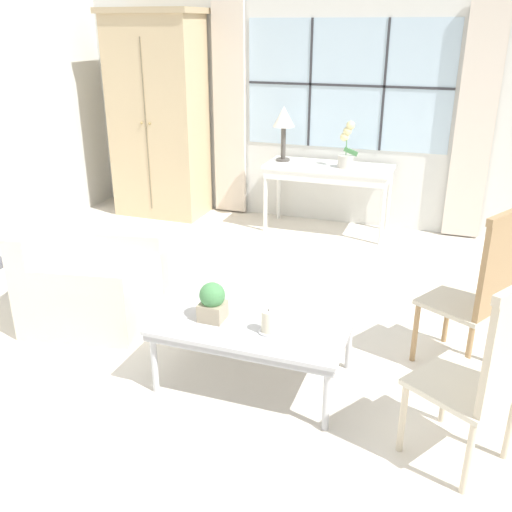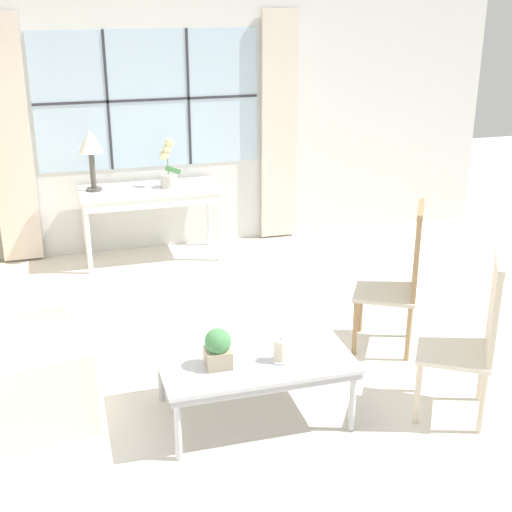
{
  "view_description": "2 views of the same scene",
  "coord_description": "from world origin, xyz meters",
  "px_view_note": "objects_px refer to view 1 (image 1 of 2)",
  "views": [
    {
      "loc": [
        1.16,
        -3.14,
        2.1
      ],
      "look_at": [
        0.04,
        0.03,
        0.72
      ],
      "focal_mm": 40.0,
      "sensor_mm": 36.0,
      "label": 1
    },
    {
      "loc": [
        -0.89,
        -3.96,
        2.54
      ],
      "look_at": [
        0.23,
        0.01,
        0.97
      ],
      "focal_mm": 50.0,
      "sensor_mm": 36.0,
      "label": 2
    }
  ],
  "objects_px": {
    "potted_orchid": "(346,150)",
    "coffee_table": "(255,324)",
    "armchair_upholstered": "(93,282)",
    "console_table": "(328,173)",
    "table_lamp": "(284,120)",
    "accent_chair_wooden": "(486,369)",
    "side_chair_wooden": "(481,286)",
    "pillar_candle": "(268,323)",
    "armoire": "(159,116)",
    "potted_plant_small": "(212,301)"
  },
  "relations": [
    {
      "from": "potted_orchid",
      "to": "coffee_table",
      "type": "distance_m",
      "value": 2.93
    },
    {
      "from": "armchair_upholstered",
      "to": "coffee_table",
      "type": "height_order",
      "value": "armchair_upholstered"
    },
    {
      "from": "console_table",
      "to": "potted_orchid",
      "type": "bearing_deg",
      "value": -9.42
    },
    {
      "from": "console_table",
      "to": "armchair_upholstered",
      "type": "xyz_separation_m",
      "value": [
        -1.26,
        -2.49,
        -0.38
      ]
    },
    {
      "from": "table_lamp",
      "to": "armchair_upholstered",
      "type": "bearing_deg",
      "value": -106.22
    },
    {
      "from": "accent_chair_wooden",
      "to": "console_table",
      "type": "bearing_deg",
      "value": 114.72
    },
    {
      "from": "side_chair_wooden",
      "to": "potted_orchid",
      "type": "bearing_deg",
      "value": 119.55
    },
    {
      "from": "console_table",
      "to": "side_chair_wooden",
      "type": "height_order",
      "value": "side_chair_wooden"
    },
    {
      "from": "coffee_table",
      "to": "pillar_candle",
      "type": "height_order",
      "value": "pillar_candle"
    },
    {
      "from": "side_chair_wooden",
      "to": "accent_chair_wooden",
      "type": "xyz_separation_m",
      "value": [
        0.01,
        -0.93,
        -0.02
      ]
    },
    {
      "from": "console_table",
      "to": "side_chair_wooden",
      "type": "distance_m",
      "value": 2.78
    },
    {
      "from": "table_lamp",
      "to": "pillar_candle",
      "type": "distance_m",
      "value": 3.28
    },
    {
      "from": "armoire",
      "to": "armchair_upholstered",
      "type": "distance_m",
      "value": 2.73
    },
    {
      "from": "side_chair_wooden",
      "to": "accent_chair_wooden",
      "type": "height_order",
      "value": "side_chair_wooden"
    },
    {
      "from": "side_chair_wooden",
      "to": "pillar_candle",
      "type": "relative_size",
      "value": 7.2
    },
    {
      "from": "accent_chair_wooden",
      "to": "pillar_candle",
      "type": "distance_m",
      "value": 1.19
    },
    {
      "from": "console_table",
      "to": "armchair_upholstered",
      "type": "relative_size",
      "value": 1.19
    },
    {
      "from": "accent_chair_wooden",
      "to": "table_lamp",
      "type": "bearing_deg",
      "value": 121.36
    },
    {
      "from": "potted_orchid",
      "to": "coffee_table",
      "type": "bearing_deg",
      "value": -89.34
    },
    {
      "from": "potted_orchid",
      "to": "side_chair_wooden",
      "type": "bearing_deg",
      "value": -60.45
    },
    {
      "from": "pillar_candle",
      "to": "armoire",
      "type": "bearing_deg",
      "value": 127.27
    },
    {
      "from": "console_table",
      "to": "side_chair_wooden",
      "type": "xyz_separation_m",
      "value": [
        1.49,
        -2.34,
        -0.04
      ]
    },
    {
      "from": "pillar_candle",
      "to": "accent_chair_wooden",
      "type": "bearing_deg",
      "value": -10.76
    },
    {
      "from": "armoire",
      "to": "armchair_upholstered",
      "type": "xyz_separation_m",
      "value": [
        0.72,
        -2.49,
        -0.87
      ]
    },
    {
      "from": "table_lamp",
      "to": "coffee_table",
      "type": "distance_m",
      "value": 3.15
    },
    {
      "from": "armoire",
      "to": "table_lamp",
      "type": "relative_size",
      "value": 3.91
    },
    {
      "from": "console_table",
      "to": "pillar_candle",
      "type": "relative_size",
      "value": 8.64
    },
    {
      "from": "armoire",
      "to": "pillar_candle",
      "type": "height_order",
      "value": "armoire"
    },
    {
      "from": "potted_plant_small",
      "to": "pillar_candle",
      "type": "height_order",
      "value": "potted_plant_small"
    },
    {
      "from": "potted_orchid",
      "to": "side_chair_wooden",
      "type": "xyz_separation_m",
      "value": [
        1.31,
        -2.31,
        -0.31
      ]
    },
    {
      "from": "console_table",
      "to": "potted_plant_small",
      "type": "distance_m",
      "value": 3.01
    },
    {
      "from": "table_lamp",
      "to": "potted_orchid",
      "type": "xyz_separation_m",
      "value": [
        0.7,
        -0.08,
        -0.25
      ]
    },
    {
      "from": "coffee_table",
      "to": "side_chair_wooden",
      "type": "bearing_deg",
      "value": 24.15
    },
    {
      "from": "coffee_table",
      "to": "armchair_upholstered",
      "type": "bearing_deg",
      "value": 163.96
    },
    {
      "from": "console_table",
      "to": "armchair_upholstered",
      "type": "height_order",
      "value": "armchair_upholstered"
    },
    {
      "from": "table_lamp",
      "to": "armchair_upholstered",
      "type": "relative_size",
      "value": 0.52
    },
    {
      "from": "potted_orchid",
      "to": "side_chair_wooden",
      "type": "distance_m",
      "value": 2.68
    },
    {
      "from": "console_table",
      "to": "accent_chair_wooden",
      "type": "distance_m",
      "value": 3.6
    },
    {
      "from": "console_table",
      "to": "table_lamp",
      "type": "distance_m",
      "value": 0.73
    },
    {
      "from": "console_table",
      "to": "table_lamp",
      "type": "bearing_deg",
      "value": 174.68
    },
    {
      "from": "armoire",
      "to": "table_lamp",
      "type": "height_order",
      "value": "armoire"
    },
    {
      "from": "table_lamp",
      "to": "side_chair_wooden",
      "type": "bearing_deg",
      "value": -49.97
    },
    {
      "from": "accent_chair_wooden",
      "to": "coffee_table",
      "type": "xyz_separation_m",
      "value": [
        -1.29,
        0.36,
        -0.18
      ]
    },
    {
      "from": "armoire",
      "to": "potted_plant_small",
      "type": "xyz_separation_m",
      "value": [
        1.95,
        -3.0,
        -0.58
      ]
    },
    {
      "from": "side_chair_wooden",
      "to": "armchair_upholstered",
      "type": "bearing_deg",
      "value": -176.87
    },
    {
      "from": "armchair_upholstered",
      "to": "accent_chair_wooden",
      "type": "relative_size",
      "value": 1.04
    },
    {
      "from": "side_chair_wooden",
      "to": "table_lamp",
      "type": "bearing_deg",
      "value": 130.03
    },
    {
      "from": "armoire",
      "to": "potted_orchid",
      "type": "relative_size",
      "value": 4.75
    },
    {
      "from": "table_lamp",
      "to": "potted_plant_small",
      "type": "distance_m",
      "value": 3.15
    },
    {
      "from": "table_lamp",
      "to": "potted_orchid",
      "type": "height_order",
      "value": "table_lamp"
    }
  ]
}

